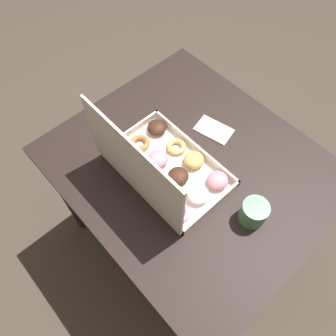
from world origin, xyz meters
TOP-DOWN VIEW (x-y plane):
  - ground_plane at (0.00, 0.00)m, footprint 8.00×8.00m
  - dining_table at (0.00, 0.00)m, footprint 0.94×0.81m
  - donut_box at (0.04, 0.10)m, footprint 0.42×0.27m
  - coffee_mug at (-0.27, -0.00)m, footprint 0.08×0.08m
  - paper_napkin at (0.05, -0.17)m, footprint 0.15×0.11m

SIDE VIEW (x-z plane):
  - ground_plane at x=0.00m, z-range 0.00..0.00m
  - dining_table at x=0.00m, z-range 0.25..0.97m
  - paper_napkin at x=0.05m, z-range 0.72..0.73m
  - coffee_mug at x=-0.27m, z-range 0.72..0.81m
  - donut_box at x=0.04m, z-range 0.62..0.93m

